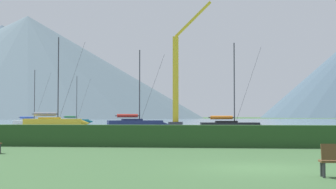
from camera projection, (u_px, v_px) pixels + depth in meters
ground_plane at (258, 168)px, 16.37m from camera, size 1000.00×1000.00×0.00m
harbor_water at (227, 121)px, 152.42m from camera, size 320.00×246.00×0.00m
hedge_line at (244, 136)px, 27.32m from camera, size 80.00×1.20×1.21m
sailboat_slip_0 at (230, 126)px, 53.92m from camera, size 7.37×2.82×9.66m
sailboat_slip_1 at (54, 122)px, 71.36m from camera, size 9.48×4.53×13.05m
sailboat_slip_2 at (75, 121)px, 103.24m from camera, size 7.11×3.60×9.91m
sailboat_slip_3 at (136, 124)px, 64.82m from camera, size 8.25×4.57×10.33m
sailboat_slip_5 at (32, 122)px, 84.27m from camera, size 6.77×3.05×9.49m
dock_crane at (177, 86)px, 74.00m from camera, size 6.34×2.00×18.74m
distant_hill_west_ridge at (27, 67)px, 320.41m from camera, size 227.54×227.54×66.11m
distant_hill_central_peak at (1, 71)px, 387.99m from camera, size 245.30×245.30×72.54m
distant_hill_far_shoulder at (43, 84)px, 449.32m from camera, size 279.15×279.15×59.51m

